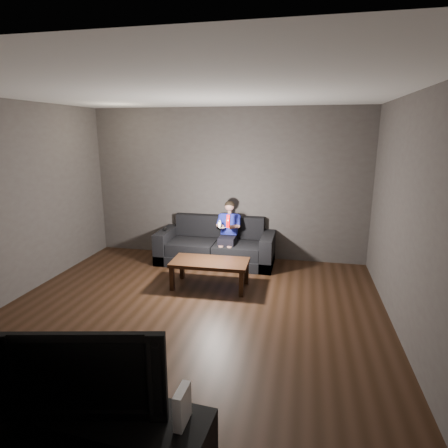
% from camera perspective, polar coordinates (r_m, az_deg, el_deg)
% --- Properties ---
extents(floor, '(5.00, 5.00, 0.00)m').
position_cam_1_polar(floor, '(4.87, -5.74, -14.04)').
color(floor, black).
rests_on(floor, ground).
extents(back_wall, '(5.00, 0.04, 2.70)m').
position_cam_1_polar(back_wall, '(6.79, 0.45, 6.05)').
color(back_wall, '#3E3736').
rests_on(back_wall, ground).
extents(front_wall, '(5.00, 0.04, 2.70)m').
position_cam_1_polar(front_wall, '(2.29, -26.45, -11.54)').
color(front_wall, '#3E3736').
rests_on(front_wall, ground).
extents(left_wall, '(0.04, 5.00, 2.70)m').
position_cam_1_polar(left_wall, '(5.70, -30.83, 2.57)').
color(left_wall, '#3E3736').
rests_on(left_wall, ground).
extents(right_wall, '(0.04, 5.00, 2.70)m').
position_cam_1_polar(right_wall, '(4.34, 27.01, 0.04)').
color(right_wall, '#3E3736').
rests_on(right_wall, ground).
extents(ceiling, '(5.00, 5.00, 0.02)m').
position_cam_1_polar(ceiling, '(4.33, -6.65, 19.43)').
color(ceiling, beige).
rests_on(ceiling, back_wall).
extents(sofa, '(2.04, 0.88, 0.79)m').
position_cam_1_polar(sofa, '(6.69, -1.20, -3.68)').
color(sofa, black).
rests_on(sofa, floor).
extents(child, '(0.41, 0.51, 1.02)m').
position_cam_1_polar(child, '(6.47, 0.67, -0.53)').
color(child, black).
rests_on(child, sofa).
extents(wii_remote_red, '(0.05, 0.08, 0.21)m').
position_cam_1_polar(wii_remote_red, '(6.04, 0.66, 0.43)').
color(wii_remote_red, '#E30002').
rests_on(wii_remote_red, child).
extents(nunchuk_white, '(0.05, 0.08, 0.14)m').
position_cam_1_polar(nunchuk_white, '(6.08, -0.69, 0.01)').
color(nunchuk_white, white).
rests_on(nunchuk_white, child).
extents(wii_remote_black, '(0.07, 0.16, 0.03)m').
position_cam_1_polar(wii_remote_black, '(6.80, -8.92, -0.81)').
color(wii_remote_black, black).
rests_on(wii_remote_black, sofa).
extents(coffee_table, '(1.15, 0.59, 0.41)m').
position_cam_1_polar(coffee_table, '(5.60, -2.16, -6.16)').
color(coffee_table, black).
rests_on(coffee_table, floor).
extents(media_console, '(1.59, 0.57, 0.56)m').
position_cam_1_polar(media_console, '(2.98, -19.10, -29.08)').
color(media_console, black).
rests_on(media_console, floor).
extents(tv, '(1.02, 0.35, 0.59)m').
position_cam_1_polar(tv, '(2.63, -20.14, -19.82)').
color(tv, black).
rests_on(tv, media_console).
extents(wii_console, '(0.06, 0.18, 0.23)m').
position_cam_1_polar(wii_console, '(2.50, -6.39, -25.90)').
color(wii_console, white).
rests_on(wii_console, media_console).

